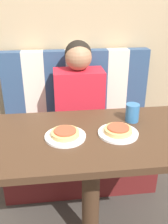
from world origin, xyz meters
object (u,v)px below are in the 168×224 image
Objects in this scene: plate_left at (65,136)px; plate_right at (118,133)px; person at (79,92)px; drinking_cup at (132,113)px; pizza_left at (65,133)px; pizza_right at (118,130)px.

plate_left is 0.26m from plate_right.
person reaches higher than drinking_cup.
plate_right is 0.26m from pizza_left.
pizza_right reaches higher than plate_right.
person is at bearing 101.56° from plate_right.
plate_left is at bearing -101.56° from person.
plate_right is 0.02m from pizza_right.
pizza_right is at bearing -129.12° from drinking_cup.
plate_left is (-0.13, -0.64, 0.01)m from person.
drinking_cup reaches higher than plate_right.
drinking_cup is (0.37, 0.14, 0.04)m from plate_left.
pizza_right reaches higher than plate_left.
plate_right is at bearing -0.00° from pizza_left.
drinking_cup is at bearing 50.88° from plate_right.
pizza_left is at bearing -159.94° from drinking_cup.
drinking_cup is (0.11, 0.14, 0.02)m from pizza_right.
plate_right is (0.13, -0.64, 0.01)m from person.
pizza_right is (0.13, -0.64, 0.03)m from person.
drinking_cup is (0.37, 0.14, 0.02)m from pizza_left.
person reaches higher than plate_left.
person reaches higher than pizza_left.
person is 0.56m from drinking_cup.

